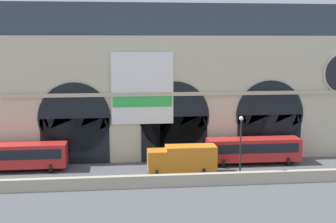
# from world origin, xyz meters

# --- Properties ---
(ground_plane) EXTENTS (200.00, 200.00, 0.00)m
(ground_plane) POSITION_xyz_m (0.00, 0.00, 0.00)
(ground_plane) COLOR #54565B
(quay_parapet_wall) EXTENTS (90.00, 0.70, 1.26)m
(quay_parapet_wall) POSITION_xyz_m (0.00, -4.86, 0.63)
(quay_parapet_wall) COLOR #B2A891
(quay_parapet_wall) RESTS_ON ground
(station_building) EXTENTS (49.56, 6.33, 18.89)m
(station_building) POSITION_xyz_m (0.03, 7.97, 9.23)
(station_building) COLOR beige
(station_building) RESTS_ON ground
(bus_west) EXTENTS (11.00, 3.25, 3.10)m
(bus_west) POSITION_xyz_m (-18.06, 2.52, 1.78)
(bus_west) COLOR red
(bus_west) RESTS_ON ground
(box_truck_center) EXTENTS (7.50, 2.91, 3.12)m
(box_truck_center) POSITION_xyz_m (0.24, -0.47, 1.70)
(box_truck_center) COLOR orange
(box_truck_center) RESTS_ON ground
(bus_mideast) EXTENTS (11.00, 3.25, 3.10)m
(bus_mideast) POSITION_xyz_m (9.10, 2.54, 1.78)
(bus_mideast) COLOR red
(bus_mideast) RESTS_ON ground
(street_lamp_quayside) EXTENTS (0.44, 0.44, 6.90)m
(street_lamp_quayside) POSITION_xyz_m (5.70, -4.06, 4.41)
(street_lamp_quayside) COLOR black
(street_lamp_quayside) RESTS_ON ground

